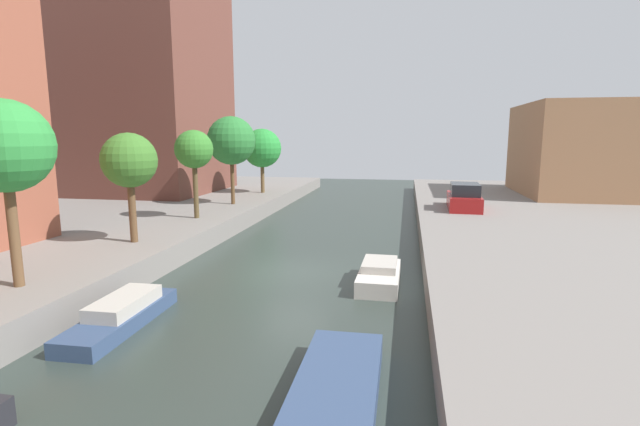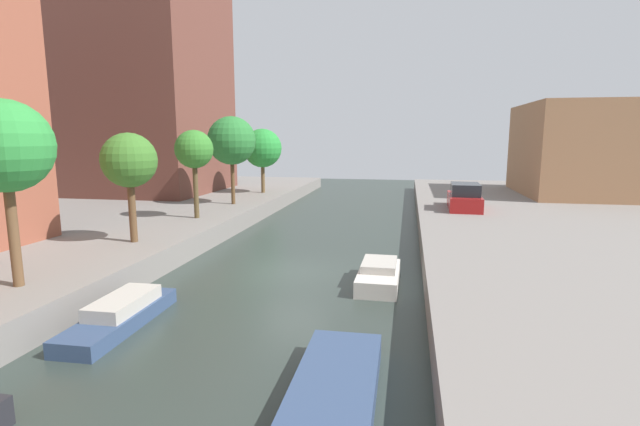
% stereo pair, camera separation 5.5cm
% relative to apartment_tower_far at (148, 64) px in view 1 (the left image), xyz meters
% --- Properties ---
extents(ground_plane, '(84.00, 84.00, 0.00)m').
position_rel_apartment_tower_far_xyz_m(ground_plane, '(16.00, -17.14, -11.07)').
color(ground_plane, '#2D3833').
extents(apartment_tower_far, '(10.00, 11.00, 20.13)m').
position_rel_apartment_tower_far_xyz_m(apartment_tower_far, '(0.00, 0.00, 0.00)').
color(apartment_tower_far, brown).
rests_on(apartment_tower_far, quay_left).
extents(low_block_right, '(10.00, 10.86, 6.88)m').
position_rel_apartment_tower_far_xyz_m(low_block_right, '(34.00, 3.89, -6.63)').
color(low_block_right, '#9E704C').
rests_on(low_block_right, quay_right).
extents(street_tree_1, '(2.67, 2.67, 5.47)m').
position_rel_apartment_tower_far_xyz_m(street_tree_1, '(9.01, -23.29, -5.96)').
color(street_tree_1, brown).
rests_on(street_tree_1, quay_left).
extents(street_tree_2, '(2.26, 2.26, 4.57)m').
position_rel_apartment_tower_far_xyz_m(street_tree_2, '(9.01, -17.29, -6.67)').
color(street_tree_2, brown).
rests_on(street_tree_2, quay_left).
extents(street_tree_3, '(2.05, 2.05, 4.76)m').
position_rel_apartment_tower_far_xyz_m(street_tree_3, '(9.01, -11.30, -6.38)').
color(street_tree_3, brown).
rests_on(street_tree_3, quay_left).
extents(street_tree_4, '(3.13, 3.13, 5.71)m').
position_rel_apartment_tower_far_xyz_m(street_tree_4, '(9.01, -5.85, -5.93)').
color(street_tree_4, brown).
rests_on(street_tree_4, quay_left).
extents(street_tree_5, '(3.02, 3.02, 5.02)m').
position_rel_apartment_tower_far_xyz_m(street_tree_5, '(9.01, 0.62, -6.57)').
color(street_tree_5, brown).
rests_on(street_tree_5, quay_left).
extents(parked_car, '(2.05, 4.61, 1.59)m').
position_rel_apartment_tower_far_xyz_m(parked_car, '(23.78, -5.19, -9.40)').
color(parked_car, maroon).
rests_on(parked_car, quay_right).
extents(moored_boat_left_2, '(1.38, 4.42, 0.84)m').
position_rel_apartment_tower_far_xyz_m(moored_boat_left_2, '(12.32, -23.28, -10.72)').
color(moored_boat_left_2, '#33476B').
rests_on(moored_boat_left_2, ground_plane).
extents(moored_boat_right_1, '(1.71, 4.58, 0.56)m').
position_rel_apartment_tower_far_xyz_m(moored_boat_right_1, '(18.99, -26.06, -10.78)').
color(moored_boat_right_1, '#33476B').
rests_on(moored_boat_right_1, ground_plane).
extents(moored_boat_right_2, '(1.48, 3.42, 0.86)m').
position_rel_apartment_tower_far_xyz_m(moored_boat_right_2, '(19.39, -18.11, -10.70)').
color(moored_boat_right_2, beige).
rests_on(moored_boat_right_2, ground_plane).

